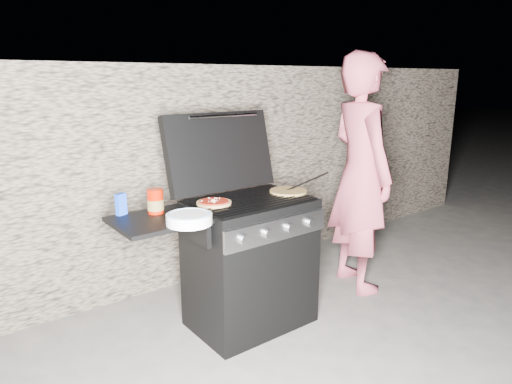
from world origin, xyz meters
TOP-DOWN VIEW (x-y plane):
  - ground at (0.00, 0.00)m, footprint 50.00×50.00m
  - stone_wall at (0.00, 1.05)m, footprint 8.00×0.35m
  - gas_grill at (-0.25, 0.00)m, footprint 1.34×0.79m
  - pizza_topped at (-0.26, 0.04)m, footprint 0.26×0.26m
  - pizza_plain at (0.32, -0.02)m, footprint 0.28×0.28m
  - sauce_jar at (-0.63, 0.10)m, footprint 0.11×0.11m
  - blue_carton at (-0.81, 0.19)m, footprint 0.07×0.05m
  - plate_stack at (-0.58, -0.21)m, footprint 0.34×0.34m
  - person at (1.08, -0.03)m, footprint 0.64×0.80m
  - tongs at (0.52, 0.00)m, footprint 0.44×0.02m

SIDE VIEW (x-z plane):
  - ground at x=0.00m, z-range 0.00..0.00m
  - gas_grill at x=-0.25m, z-range 0.00..0.91m
  - stone_wall at x=0.00m, z-range 0.00..1.80m
  - pizza_plain at x=0.32m, z-range 0.91..0.93m
  - pizza_topped at x=-0.26m, z-range 0.91..0.94m
  - plate_stack at x=-0.58m, z-range 0.90..0.96m
  - person at x=1.08m, z-range 0.00..1.89m
  - tongs at x=0.52m, z-range 0.91..1.00m
  - blue_carton at x=-0.81m, z-range 0.90..1.03m
  - sauce_jar at x=-0.63m, z-range 0.90..1.05m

